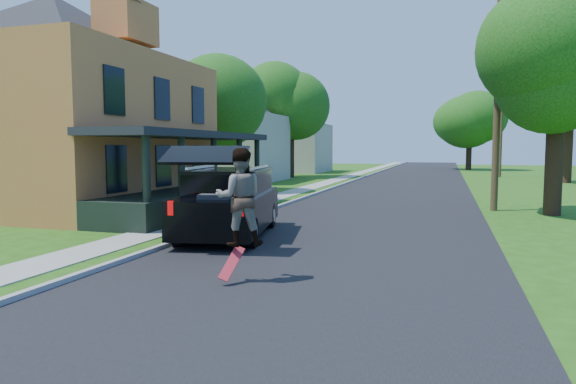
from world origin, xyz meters
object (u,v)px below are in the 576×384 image
(skateboarder, at_px, (239,197))
(tree_right_near, at_px, (557,60))
(black_suv, at_px, (229,202))
(utility_pole_near, at_px, (498,88))

(skateboarder, distance_m, tree_right_near, 15.02)
(black_suv, height_order, utility_pole_near, utility_pole_near)
(black_suv, xyz_separation_m, tree_right_near, (9.62, 7.88, 4.74))
(tree_right_near, height_order, utility_pole_near, utility_pole_near)
(tree_right_near, distance_m, utility_pole_near, 2.25)
(black_suv, distance_m, skateboarder, 5.04)
(black_suv, xyz_separation_m, utility_pole_near, (7.70, 8.68, 3.89))
(utility_pole_near, bearing_deg, tree_right_near, -35.39)
(utility_pole_near, bearing_deg, black_suv, -144.59)
(skateboarder, xyz_separation_m, tree_right_near, (7.42, 12.38, 4.13))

